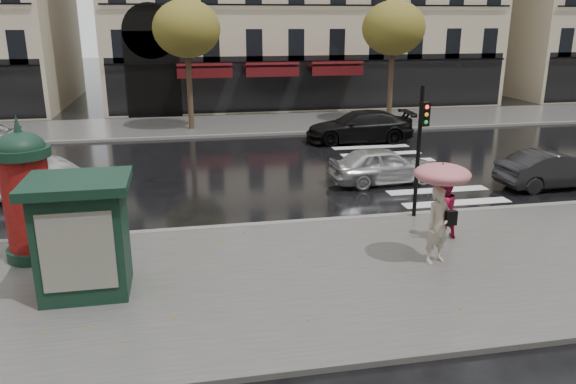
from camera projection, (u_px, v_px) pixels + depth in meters
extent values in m
plane|color=black|center=(302.00, 270.00, 13.21)|extent=(160.00, 160.00, 0.00)
cube|color=#474744|center=(307.00, 277.00, 12.72)|extent=(90.00, 7.00, 0.12)
cube|color=#474744|center=(228.00, 125.00, 31.00)|extent=(90.00, 6.00, 0.12)
cube|color=slate|center=(279.00, 224.00, 16.00)|extent=(90.00, 0.25, 0.14)
cube|color=slate|center=(233.00, 135.00, 28.19)|extent=(90.00, 0.25, 0.14)
cube|color=silver|center=(393.00, 161.00, 23.31)|extent=(3.60, 11.75, 0.01)
cylinder|color=#38281C|center=(189.00, 81.00, 28.95)|extent=(0.28, 0.28, 5.20)
ellipsoid|color=#5A5F1E|center=(187.00, 29.00, 28.18)|extent=(3.40, 3.40, 2.89)
cylinder|color=#38281C|center=(391.00, 77.00, 30.97)|extent=(0.28, 0.28, 5.20)
ellipsoid|color=#5A5F1E|center=(394.00, 28.00, 30.20)|extent=(3.40, 3.40, 2.89)
imported|color=#BFB49D|center=(438.00, 225.00, 13.12)|extent=(0.79, 0.64, 1.86)
cylinder|color=black|center=(440.00, 200.00, 12.94)|extent=(0.02, 0.02, 1.18)
ellipsoid|color=#C52578|center=(442.00, 174.00, 12.75)|extent=(1.29, 1.29, 0.45)
cone|color=black|center=(443.00, 163.00, 12.68)|extent=(0.04, 0.04, 0.10)
cube|color=black|center=(451.00, 218.00, 13.04)|extent=(0.27, 0.12, 0.35)
imported|color=#A6143B|center=(444.00, 209.00, 14.60)|extent=(0.91, 0.79, 1.61)
imported|color=#430D13|center=(105.00, 210.00, 14.31)|extent=(1.00, 0.81, 1.77)
cylinder|color=black|center=(35.00, 252.00, 13.62)|extent=(1.26, 1.26, 0.27)
cylinder|color=maroon|center=(28.00, 203.00, 13.25)|extent=(1.08, 1.08, 2.26)
cylinder|color=black|center=(21.00, 152.00, 12.89)|extent=(1.30, 1.30, 0.23)
ellipsoid|color=black|center=(20.00, 148.00, 12.86)|extent=(1.12, 1.12, 0.78)
cone|color=black|center=(16.00, 123.00, 12.69)|extent=(0.18, 0.18, 0.41)
cylinder|color=black|center=(418.00, 153.00, 15.97)|extent=(0.11, 0.11, 3.80)
cube|color=black|center=(425.00, 114.00, 15.45)|extent=(0.25, 0.19, 0.66)
cube|color=black|center=(83.00, 241.00, 11.63)|extent=(1.74, 1.42, 2.28)
cube|color=black|center=(77.00, 183.00, 11.26)|extent=(2.07, 1.74, 0.20)
imported|color=silver|center=(383.00, 165.00, 20.05)|extent=(4.01, 1.87, 1.33)
imported|color=black|center=(554.00, 170.00, 19.53)|extent=(3.99, 1.56, 1.30)
imported|color=black|center=(359.00, 127.00, 26.83)|extent=(5.20, 2.31, 1.48)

